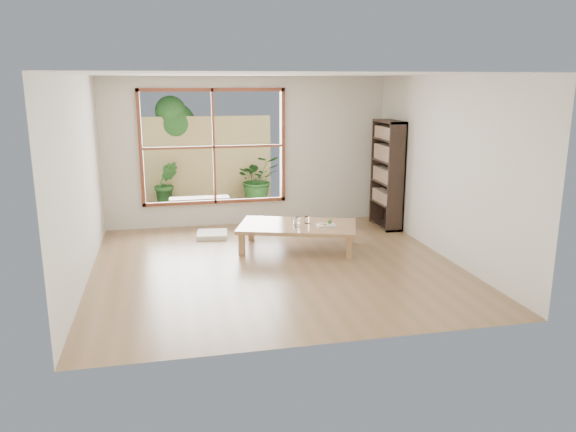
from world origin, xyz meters
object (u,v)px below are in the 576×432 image
object	(u,v)px
food_tray	(327,224)
garden_bench	(199,201)
low_table	(298,227)
bookshelf	(387,174)

from	to	relation	value
food_tray	garden_bench	bearing A→B (deg)	129.11
low_table	food_tray	xyz separation A→B (m)	(0.42, -0.16, 0.07)
low_table	garden_bench	world-z (taller)	low_table
low_table	food_tray	bearing A→B (deg)	-1.78
low_table	bookshelf	distance (m)	2.18
food_tray	garden_bench	size ratio (longest dim) A/B	0.26
garden_bench	food_tray	bearing A→B (deg)	-55.87
garden_bench	low_table	bearing A→B (deg)	-61.21
bookshelf	garden_bench	size ratio (longest dim) A/B	1.67
food_tray	garden_bench	xyz separation A→B (m)	(-1.74, 2.56, -0.09)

